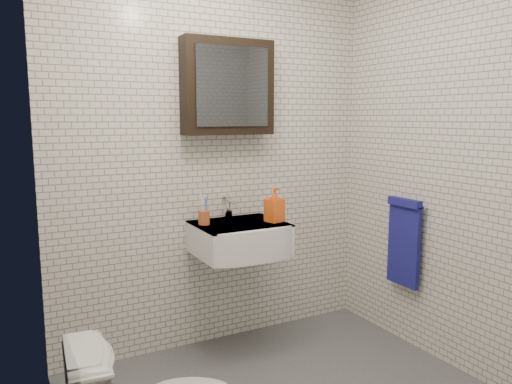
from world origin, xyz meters
The scene contains 7 objects.
room_shell centered at (0.00, 0.00, 1.47)m, with size 2.22×2.02×2.51m.
washbasin centered at (0.05, 0.73, 0.76)m, with size 0.55×0.50×0.20m.
faucet centered at (0.05, 0.93, 0.92)m, with size 0.06×0.20×0.15m.
mirror_cabinet centered at (0.05, 0.93, 1.70)m, with size 0.60×0.15×0.60m.
towel_rail centered at (1.04, 0.35, 0.72)m, with size 0.09×0.30×0.58m.
toothbrush_cup centered at (-0.16, 0.83, 0.90)m, with size 0.09×0.09×0.20m.
soap_bottle centered at (0.26, 0.70, 0.96)m, with size 0.10×0.10×0.22m, color #F95A1A.
Camera 1 is at (-1.32, -1.99, 1.51)m, focal length 35.00 mm.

